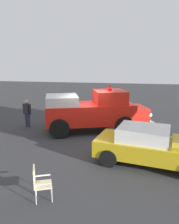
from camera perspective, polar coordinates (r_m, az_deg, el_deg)
ground_plane at (r=12.32m, az=-0.49°, el=-5.55°), size 60.00×60.00×0.00m
vintage_fire_truck at (r=12.51m, az=1.06°, el=0.41°), size 4.15×6.33×2.59m
classic_hot_rod at (r=8.88m, az=15.93°, el=-8.44°), size 2.59×4.62×1.46m
lawn_chair_by_car at (r=6.70m, az=-13.05°, el=-17.08°), size 0.65×0.65×1.02m
spectator_standing at (r=13.81m, az=-15.94°, el=0.12°), size 0.39×0.63×1.68m
traffic_cone at (r=17.16m, az=11.32°, el=0.56°), size 0.40×0.40×0.64m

